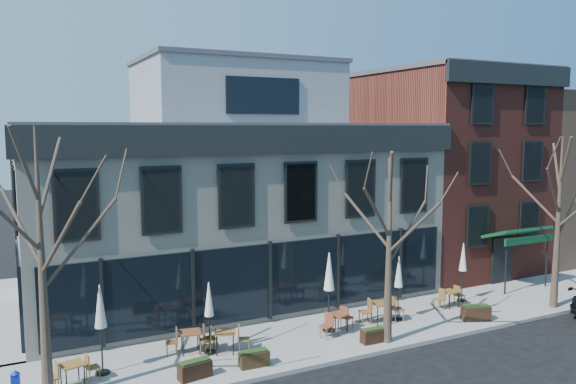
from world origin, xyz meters
name	(u,v)px	position (x,y,z in m)	size (l,w,h in m)	color
ground	(269,325)	(0.00, 0.00, 0.00)	(120.00, 120.00, 0.00)	black
sidewalk_front	(366,327)	(3.25, -2.15, 0.07)	(33.50, 4.70, 0.15)	gray
corner_building	(226,196)	(0.07, 5.07, 4.72)	(18.39, 10.39, 11.10)	beige
red_brick_building	(437,169)	(13.00, 4.98, 5.64)	(8.20, 11.78, 11.18)	maroon
bg_building	(541,172)	(23.00, 6.00, 5.00)	(12.00, 12.00, 10.00)	#8C664C
tree_corner	(42,262)	(-8.49, -3.20, 4.25)	(3.93, 3.98, 7.92)	#382B21
tree_mid	(389,245)	(3.01, -3.90, 3.79)	(3.50, 3.55, 7.04)	#382B21
tree_right	(558,220)	(12.01, -3.90, 4.02)	(3.72, 3.77, 7.48)	#382B21
cafe_set_0	(72,372)	(-7.77, -2.51, 0.60)	(1.72, 0.80, 0.88)	brown
cafe_set_1	(191,339)	(-3.79, -1.64, 0.63)	(1.81, 0.83, 0.93)	brown
cafe_set_2	(225,339)	(-2.71, -2.17, 0.64)	(1.83, 1.07, 0.95)	brown
cafe_set_3	(337,321)	(1.78, -2.34, 0.63)	(1.80, 1.05, 0.93)	brown
cafe_set_4	(382,310)	(4.04, -2.12, 0.67)	(1.96, 0.91, 1.00)	brown
cafe_set_5	(449,297)	(7.87, -1.85, 0.60)	(1.69, 0.71, 0.88)	brown
umbrella_0	(100,311)	(-6.82, -2.01, 2.22)	(0.47, 0.47, 2.93)	black
umbrella_1	(209,303)	(-3.20, -1.95, 1.94)	(0.41, 0.41, 2.54)	black
umbrella_2	(329,276)	(1.62, -2.00, 2.35)	(0.50, 0.50, 3.11)	black
umbrella_3	(399,275)	(4.80, -2.20, 2.03)	(0.43, 0.43, 2.66)	black
umbrella_4	(463,260)	(8.99, -1.45, 2.04)	(0.43, 0.43, 2.68)	black
planter_0	(195,369)	(-4.26, -3.66, 0.44)	(1.10, 0.57, 0.59)	black
planter_1	(254,358)	(-2.25, -3.69, 0.43)	(1.01, 0.44, 0.56)	#322110
planter_2	(373,335)	(2.51, -3.73, 0.42)	(0.96, 0.40, 0.54)	black
planter_3	(476,313)	(7.65, -3.65, 0.47)	(1.23, 0.81, 0.64)	black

